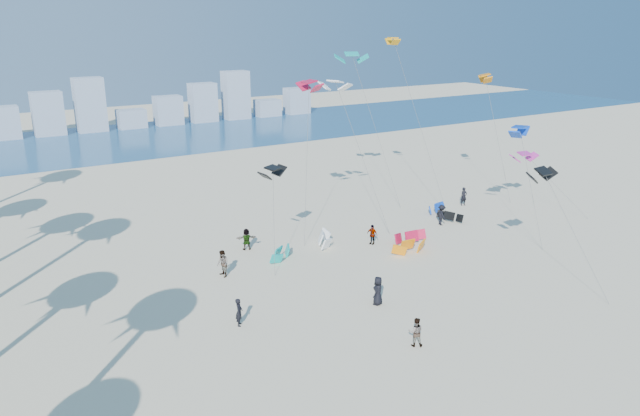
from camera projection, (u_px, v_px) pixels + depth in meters
ground at (448, 400)px, 27.35m from camera, size 220.00×220.00×0.00m
ocean at (98, 143)px, 85.84m from camera, size 220.00×220.00×0.00m
kitesurfer_near at (239, 312)px, 33.89m from camera, size 0.65×0.72×1.65m
kitesurfer_mid at (416, 332)px, 31.74m from camera, size 1.00×0.96×1.63m
kitesurfers_far at (344, 239)px, 45.09m from camera, size 26.56×13.62×1.87m
grounded_kites at (383, 235)px, 47.31m from camera, size 20.36×7.46×0.96m
flying_kites at (417, 102)px, 49.37m from camera, size 29.29×28.88×15.64m
distant_skyline at (73, 113)px, 92.45m from camera, size 85.00×3.00×8.40m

